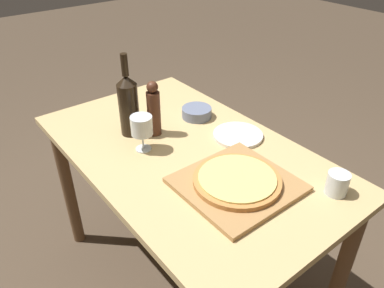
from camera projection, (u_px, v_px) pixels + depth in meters
ground_plane at (188, 277)px, 1.91m from camera, size 12.00×12.00×0.00m
dining_table at (187, 174)px, 1.55m from camera, size 0.77×1.29×0.78m
cutting_board at (237, 184)px, 1.30m from camera, size 0.38×0.36×0.02m
pizza at (238, 179)px, 1.29m from camera, size 0.31×0.31×0.02m
wine_bottle at (128, 104)px, 1.53m from camera, size 0.08×0.08×0.35m
pepper_mill at (154, 110)px, 1.54m from camera, size 0.06×0.06×0.24m
wine_glass at (142, 126)px, 1.44m from camera, size 0.09×0.09×0.15m
small_bowl at (197, 112)px, 1.71m from camera, size 0.14×0.14×0.05m
drinking_tumbler at (337, 183)px, 1.25m from camera, size 0.07×0.07×0.08m
dinner_plate at (238, 135)px, 1.58m from camera, size 0.21×0.21×0.01m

